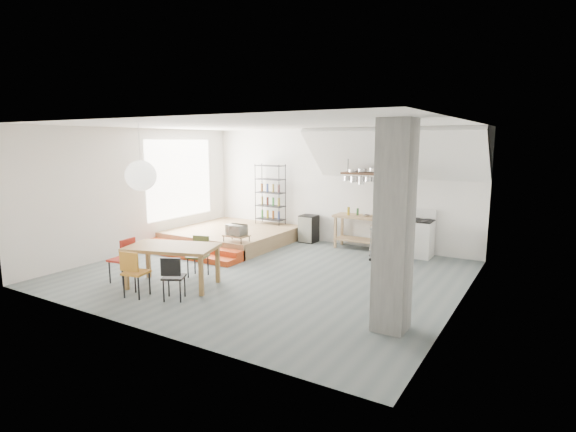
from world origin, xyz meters
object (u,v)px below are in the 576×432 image
Objects in this scene: stove at (420,238)px; dining_table at (172,250)px; rolling_cart at (387,239)px; mini_fridge at (309,229)px.

stove reaches higher than dining_table.
stove is 0.94m from rolling_cart.
rolling_cart is at bearing -131.05° from stove.
stove reaches higher than rolling_cart.
dining_table is (-3.60, -4.87, 0.26)m from stove.
dining_table is 5.12m from rolling_cart.
stove is 3.19m from mini_fridge.
stove is 6.06m from dining_table.
mini_fridge is (-3.19, 0.04, -0.09)m from stove.
mini_fridge is (0.41, 4.91, -0.35)m from dining_table.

